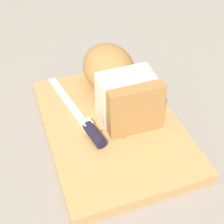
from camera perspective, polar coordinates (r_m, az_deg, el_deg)
name	(u,v)px	position (r m, az deg, el deg)	size (l,w,h in m)	color
ground_plane	(112,130)	(0.72, 0.00, -3.21)	(3.00, 3.00, 0.00)	gray
cutting_board	(112,127)	(0.71, 0.00, -2.53)	(0.39, 0.28, 0.02)	tan
bread_loaf	(115,79)	(0.74, 0.55, 5.78)	(0.25, 0.12, 0.10)	#A8753D
bread_knife	(88,126)	(0.69, -4.23, -2.40)	(0.26, 0.06, 0.02)	silver
crumb_near_knife	(101,130)	(0.69, -1.83, -3.17)	(0.00, 0.00, 0.00)	#A8753D
crumb_near_loaf	(124,137)	(0.67, 2.11, -4.34)	(0.00, 0.00, 0.00)	#A8753D
crumb_stray_left	(125,95)	(0.77, 2.29, 2.98)	(0.01, 0.01, 0.01)	#A8753D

